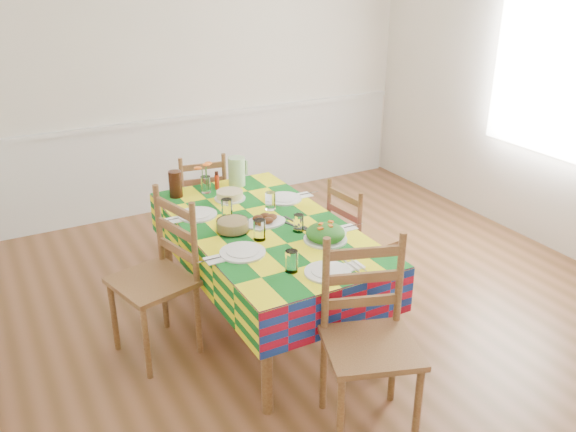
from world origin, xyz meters
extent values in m
cube|color=brown|center=(0.00, 0.00, -0.02)|extent=(4.50, 5.00, 0.04)
cube|color=silver|center=(0.00, 2.52, 1.35)|extent=(4.50, 0.04, 2.70)
cube|color=white|center=(0.00, 2.47, 0.90)|extent=(4.41, 0.06, 0.04)
cube|color=white|center=(0.00, 2.48, 0.45)|extent=(4.41, 0.03, 0.90)
plane|color=white|center=(2.23, 0.30, 1.50)|extent=(0.00, 1.40, 1.40)
cylinder|color=brown|center=(-0.85, -0.63, 0.34)|extent=(0.07, 0.07, 0.67)
cylinder|color=brown|center=(-0.01, -0.63, 0.34)|extent=(0.07, 0.07, 0.67)
cylinder|color=brown|center=(-0.85, 1.07, 0.34)|extent=(0.07, 0.07, 0.67)
cylinder|color=brown|center=(-0.01, 1.07, 0.34)|extent=(0.07, 0.07, 0.67)
cube|color=brown|center=(-0.43, 0.22, 0.69)|extent=(0.95, 1.81, 0.04)
cube|color=#B10F25|center=(-0.43, 0.22, 0.72)|extent=(0.99, 1.85, 0.01)
cube|color=#B10F25|center=(-0.92, 0.22, 0.57)|extent=(0.01, 1.85, 0.29)
cube|color=#B10F25|center=(0.07, 0.22, 0.57)|extent=(0.01, 1.85, 0.29)
cube|color=#B10F25|center=(-0.43, -0.71, 0.57)|extent=(0.99, 0.01, 0.29)
cube|color=#B10F25|center=(-0.43, 1.14, 0.57)|extent=(0.99, 0.01, 0.29)
cylinder|color=white|center=(-0.41, -0.53, 0.73)|extent=(0.27, 0.27, 0.01)
cylinder|color=white|center=(-0.41, -0.53, 0.74)|extent=(0.19, 0.19, 0.01)
cylinder|color=white|center=(-0.58, -0.42, 0.79)|extent=(0.07, 0.07, 0.13)
cube|color=white|center=(-0.23, -0.53, 0.73)|extent=(0.10, 0.10, 0.01)
cube|color=silver|center=(-0.25, -0.53, 0.73)|extent=(0.01, 0.17, 0.00)
cube|color=silver|center=(-0.21, -0.53, 0.73)|extent=(0.01, 0.20, 0.00)
cylinder|color=white|center=(-0.73, -0.08, 0.73)|extent=(0.28, 0.28, 0.01)
cylinder|color=white|center=(-0.73, -0.08, 0.74)|extent=(0.19, 0.19, 0.01)
cylinder|color=white|center=(-0.55, 0.04, 0.79)|extent=(0.08, 0.08, 0.13)
cube|color=white|center=(-0.91, -0.08, 0.73)|extent=(0.10, 0.10, 0.01)
cube|color=silver|center=(-0.93, -0.08, 0.73)|extent=(0.17, 0.01, 0.00)
cube|color=silver|center=(-0.89, -0.08, 0.73)|extent=(0.20, 0.01, 0.00)
cylinder|color=white|center=(-0.76, 0.58, 0.73)|extent=(0.27, 0.27, 0.01)
cylinder|color=white|center=(-0.76, 0.58, 0.74)|extent=(0.19, 0.19, 0.01)
cylinder|color=white|center=(-0.59, 0.46, 0.79)|extent=(0.08, 0.08, 0.13)
cube|color=white|center=(-0.94, 0.58, 0.73)|extent=(0.10, 0.10, 0.01)
cube|color=silver|center=(-0.96, 0.58, 0.73)|extent=(0.17, 0.01, 0.00)
cube|color=silver|center=(-0.92, 0.58, 0.73)|extent=(0.20, 0.01, 0.00)
cylinder|color=white|center=(-0.13, -0.08, 0.73)|extent=(0.24, 0.24, 0.01)
cylinder|color=white|center=(-0.13, -0.08, 0.74)|extent=(0.17, 0.17, 0.01)
cylinder|color=white|center=(-0.28, 0.03, 0.78)|extent=(0.07, 0.07, 0.12)
cube|color=white|center=(0.04, -0.08, 0.73)|extent=(0.09, 0.09, 0.01)
cube|color=silver|center=(0.02, -0.08, 0.73)|extent=(0.15, 0.01, 0.00)
cube|color=silver|center=(0.05, -0.08, 0.73)|extent=(0.18, 0.01, 0.00)
cylinder|color=white|center=(-0.11, 0.56, 0.73)|extent=(0.26, 0.26, 0.01)
cylinder|color=white|center=(-0.11, 0.56, 0.74)|extent=(0.19, 0.19, 0.01)
cylinder|color=white|center=(-0.27, 0.44, 0.79)|extent=(0.07, 0.07, 0.13)
cube|color=white|center=(0.07, 0.56, 0.73)|extent=(0.10, 0.10, 0.01)
cube|color=silver|center=(0.05, 0.56, 0.73)|extent=(0.17, 0.01, 0.00)
cube|color=silver|center=(0.09, 0.56, 0.73)|extent=(0.20, 0.01, 0.00)
ellipsoid|color=white|center=(-0.41, 0.24, 0.73)|extent=(0.29, 0.21, 0.01)
ellipsoid|color=black|center=(-0.36, 0.24, 0.76)|extent=(0.08, 0.06, 0.04)
ellipsoid|color=black|center=(-0.39, 0.28, 0.76)|extent=(0.08, 0.06, 0.04)
ellipsoid|color=black|center=(-0.45, 0.27, 0.76)|extent=(0.08, 0.06, 0.04)
ellipsoid|color=black|center=(-0.46, 0.23, 0.76)|extent=(0.08, 0.06, 0.04)
ellipsoid|color=black|center=(-0.41, 0.21, 0.76)|extent=(0.08, 0.06, 0.04)
cylinder|color=white|center=(-0.20, -0.17, 0.73)|extent=(0.27, 0.27, 0.01)
ellipsoid|color=#104213|center=(-0.20, -0.17, 0.77)|extent=(0.25, 0.25, 0.11)
cube|color=#DB5D13|center=(-0.25, -0.19, 0.83)|extent=(0.03, 0.02, 0.01)
cube|color=#DB5D13|center=(-0.21, -0.14, 0.83)|extent=(0.04, 0.04, 0.01)
cube|color=#DB5D13|center=(-0.18, -0.19, 0.83)|extent=(0.03, 0.04, 0.01)
cube|color=#DB5D13|center=(-0.14, -0.14, 0.83)|extent=(0.04, 0.04, 0.01)
cylinder|color=white|center=(-0.65, 0.24, 0.76)|extent=(0.21, 0.21, 0.08)
cylinder|color=#E9D17B|center=(-0.65, 0.24, 0.76)|extent=(0.19, 0.19, 0.06)
cylinder|color=white|center=(-0.44, 0.75, 0.73)|extent=(0.23, 0.23, 0.01)
cylinder|color=tan|center=(-0.44, 0.75, 0.76)|extent=(0.19, 0.19, 0.05)
cube|color=black|center=(-0.27, 0.13, 0.73)|extent=(0.11, 0.25, 0.01)
cube|color=black|center=(-0.23, 0.15, 0.73)|extent=(0.05, 0.26, 0.01)
cylinder|color=white|center=(-0.55, 0.96, 0.79)|extent=(0.07, 0.07, 0.13)
cylinder|color=#397426|center=(-0.57, 0.96, 0.83)|extent=(0.01, 0.01, 0.18)
ellipsoid|color=#DB5D13|center=(-0.60, 0.96, 0.92)|extent=(0.06, 0.06, 0.02)
cylinder|color=#397426|center=(-0.53, 0.97, 0.83)|extent=(0.01, 0.01, 0.18)
ellipsoid|color=#DB5D13|center=(-0.51, 0.99, 0.94)|extent=(0.06, 0.06, 0.02)
cylinder|color=#397426|center=(-0.55, 0.95, 0.83)|extent=(0.01, 0.01, 0.18)
ellipsoid|color=#DB5D13|center=(-0.55, 0.92, 0.95)|extent=(0.06, 0.06, 0.02)
cylinder|color=red|center=(-0.45, 0.98, 0.79)|extent=(0.03, 0.03, 0.14)
cylinder|color=#9BC88D|center=(-0.28, 0.99, 0.83)|extent=(0.13, 0.13, 0.22)
cylinder|color=black|center=(-0.77, 0.99, 0.82)|extent=(0.10, 0.10, 0.20)
cube|color=white|center=(-0.41, -0.64, 0.73)|extent=(0.07, 0.02, 0.02)
cylinder|color=brown|center=(-0.68, -1.11, 0.25)|extent=(0.04, 0.04, 0.50)
cylinder|color=brown|center=(-0.30, -1.24, 0.25)|extent=(0.04, 0.04, 0.50)
cylinder|color=brown|center=(-0.55, -0.75, 0.25)|extent=(0.04, 0.04, 0.50)
cylinder|color=brown|center=(-0.17, -0.88, 0.25)|extent=(0.04, 0.04, 0.50)
cube|color=brown|center=(-0.43, -0.99, 0.52)|extent=(0.59, 0.58, 0.03)
cylinder|color=brown|center=(-0.55, -0.74, 0.78)|extent=(0.04, 0.04, 0.56)
cylinder|color=brown|center=(-0.17, -0.87, 0.78)|extent=(0.04, 0.04, 0.56)
cube|color=brown|center=(-0.36, -0.80, 0.67)|extent=(0.39, 0.15, 0.06)
cube|color=brown|center=(-0.36, -0.80, 0.82)|extent=(0.39, 0.15, 0.06)
cube|color=brown|center=(-0.36, -0.80, 0.96)|extent=(0.39, 0.15, 0.06)
cylinder|color=brown|center=(-0.23, 1.56, 0.22)|extent=(0.03, 0.03, 0.43)
cylinder|color=brown|center=(-0.57, 1.62, 0.22)|extent=(0.03, 0.03, 0.43)
cylinder|color=brown|center=(-0.28, 1.24, 0.22)|extent=(0.03, 0.03, 0.43)
cylinder|color=brown|center=(-0.62, 1.30, 0.22)|extent=(0.03, 0.03, 0.43)
cube|color=brown|center=(-0.43, 1.43, 0.44)|extent=(0.46, 0.44, 0.03)
cylinder|color=brown|center=(-0.28, 1.23, 0.67)|extent=(0.03, 0.03, 0.48)
cylinder|color=brown|center=(-0.62, 1.29, 0.67)|extent=(0.03, 0.03, 0.48)
cube|color=brown|center=(-0.45, 1.26, 0.57)|extent=(0.34, 0.07, 0.05)
cube|color=brown|center=(-0.45, 1.26, 0.70)|extent=(0.34, 0.07, 0.05)
cube|color=brown|center=(-0.45, 1.26, 0.82)|extent=(0.34, 0.07, 0.05)
cylinder|color=brown|center=(-1.44, 0.36, 0.25)|extent=(0.04, 0.04, 0.49)
cylinder|color=brown|center=(-1.34, -0.02, 0.25)|extent=(0.04, 0.04, 0.49)
cylinder|color=brown|center=(-1.08, 0.46, 0.25)|extent=(0.04, 0.04, 0.49)
cylinder|color=brown|center=(-0.98, 0.07, 0.25)|extent=(0.04, 0.04, 0.49)
cube|color=brown|center=(-1.21, 0.22, 0.51)|extent=(0.54, 0.56, 0.03)
cylinder|color=brown|center=(-1.07, 0.46, 0.77)|extent=(0.04, 0.04, 0.55)
cylinder|color=brown|center=(-0.97, 0.08, 0.77)|extent=(0.04, 0.04, 0.55)
cube|color=brown|center=(-1.02, 0.27, 0.66)|extent=(0.12, 0.39, 0.05)
cube|color=brown|center=(-1.02, 0.27, 0.80)|extent=(0.12, 0.39, 0.05)
cube|color=brown|center=(-1.02, 0.27, 0.94)|extent=(0.12, 0.39, 0.05)
cylinder|color=brown|center=(0.53, 0.06, 0.21)|extent=(0.03, 0.03, 0.43)
cylinder|color=brown|center=(0.50, 0.40, 0.21)|extent=(0.03, 0.03, 0.43)
cylinder|color=brown|center=(0.21, 0.03, 0.21)|extent=(0.03, 0.03, 0.43)
cylinder|color=brown|center=(0.18, 0.37, 0.21)|extent=(0.03, 0.03, 0.43)
cube|color=brown|center=(0.36, 0.22, 0.44)|extent=(0.41, 0.43, 0.03)
cylinder|color=brown|center=(0.20, 0.03, 0.66)|extent=(0.03, 0.03, 0.47)
cylinder|color=brown|center=(0.17, 0.37, 0.66)|extent=(0.03, 0.03, 0.47)
cube|color=brown|center=(0.19, 0.20, 0.57)|extent=(0.05, 0.34, 0.05)
cube|color=brown|center=(0.19, 0.20, 0.69)|extent=(0.05, 0.34, 0.05)
cube|color=brown|center=(0.19, 0.20, 0.81)|extent=(0.05, 0.34, 0.05)
camera|label=1|loc=(-2.04, -3.06, 2.39)|focal=38.00mm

